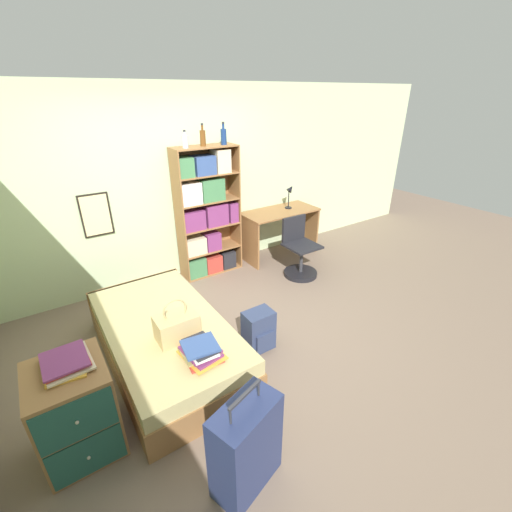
% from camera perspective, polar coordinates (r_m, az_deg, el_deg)
% --- Properties ---
extents(ground_plane, '(14.00, 14.00, 0.00)m').
position_cam_1_polar(ground_plane, '(4.01, -3.65, -12.28)').
color(ground_plane, '#756051').
extents(wall_back, '(10.00, 0.09, 2.60)m').
position_cam_1_polar(wall_back, '(4.84, -14.47, 10.94)').
color(wall_back, beige).
rests_on(wall_back, ground_plane).
extents(bed, '(1.06, 2.00, 0.44)m').
position_cam_1_polar(bed, '(3.65, -14.86, -13.28)').
color(bed, olive).
rests_on(bed, ground_plane).
extents(handbag, '(0.37, 0.24, 0.41)m').
position_cam_1_polar(handbag, '(3.21, -13.07, -11.36)').
color(handbag, tan).
rests_on(handbag, bed).
extents(book_stack_on_bed, '(0.33, 0.39, 0.13)m').
position_cam_1_polar(book_stack_on_bed, '(3.01, -9.19, -15.31)').
color(book_stack_on_bed, '#B2382D').
rests_on(book_stack_on_bed, bed).
extents(suitcase, '(0.54, 0.39, 0.84)m').
position_cam_1_polar(suitcase, '(2.58, -1.67, -29.14)').
color(suitcase, navy).
rests_on(suitcase, ground_plane).
extents(dresser, '(0.52, 0.58, 0.75)m').
position_cam_1_polar(dresser, '(3.03, -27.80, -21.85)').
color(dresser, olive).
rests_on(dresser, ground_plane).
extents(magazine_pile_on_dresser, '(0.32, 0.37, 0.06)m').
position_cam_1_polar(magazine_pile_on_dresser, '(2.81, -29.11, -15.27)').
color(magazine_pile_on_dresser, gold).
rests_on(magazine_pile_on_dresser, dresser).
extents(bookcase, '(0.89, 0.34, 1.83)m').
position_cam_1_polar(bookcase, '(4.91, -8.34, 6.75)').
color(bookcase, olive).
rests_on(bookcase, ground_plane).
extents(bottle_green, '(0.07, 0.07, 0.21)m').
position_cam_1_polar(bottle_green, '(4.55, -11.73, 18.22)').
color(bottle_green, '#B7BCC1').
rests_on(bottle_green, bookcase).
extents(bottle_brown, '(0.07, 0.07, 0.28)m').
position_cam_1_polar(bottle_brown, '(4.68, -8.86, 18.94)').
color(bottle_brown, brown).
rests_on(bottle_brown, bookcase).
extents(bottle_clear, '(0.08, 0.08, 0.28)m').
position_cam_1_polar(bottle_clear, '(4.79, -5.43, 19.28)').
color(bottle_clear, navy).
rests_on(bottle_clear, bookcase).
extents(desk, '(1.23, 0.58, 0.77)m').
position_cam_1_polar(desk, '(5.55, 3.96, 5.26)').
color(desk, olive).
rests_on(desk, ground_plane).
extents(desk_lamp, '(0.16, 0.11, 0.38)m').
position_cam_1_polar(desk_lamp, '(5.55, 5.71, 10.49)').
color(desk_lamp, black).
rests_on(desk_lamp, desk).
extents(desk_chair, '(0.49, 0.49, 0.86)m').
position_cam_1_polar(desk_chair, '(5.05, 7.24, -0.23)').
color(desk_chair, black).
rests_on(desk_chair, ground_plane).
extents(backpack, '(0.30, 0.25, 0.45)m').
position_cam_1_polar(backpack, '(3.65, 0.47, -12.35)').
color(backpack, '#2D3856').
rests_on(backpack, ground_plane).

